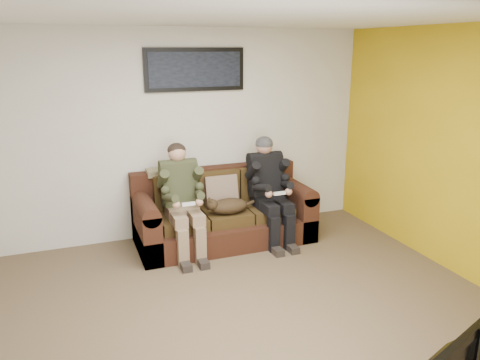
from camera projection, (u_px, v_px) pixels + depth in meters
name	position (u px, v px, depth m)	size (l,w,h in m)	color
floor	(243.00, 321.00, 4.19)	(5.00, 5.00, 0.00)	brown
ceiling	(243.00, 14.00, 3.48)	(5.00, 5.00, 0.00)	silver
wall_back	(178.00, 135.00, 5.86)	(5.00, 5.00, 0.00)	beige
wall_front	(452.00, 331.00, 1.81)	(5.00, 5.00, 0.00)	beige
wall_right	(475.00, 157.00, 4.69)	(4.50, 4.50, 0.00)	beige
accent_wall_right	(474.00, 157.00, 4.69)	(4.50, 4.50, 0.00)	gold
sofa	(222.00, 214.00, 5.89)	(2.16, 0.93, 0.88)	#361A10
throw_pillow	(221.00, 191.00, 5.85)	(0.41, 0.12, 0.39)	#7D6452
throw_blanket	(165.00, 172.00, 5.76)	(0.44, 0.22, 0.08)	tan
person_left	(182.00, 194.00, 5.43)	(0.51, 0.87, 1.29)	#856D53
person_right	(269.00, 184.00, 5.81)	(0.51, 0.86, 1.30)	black
cat	(227.00, 206.00, 5.59)	(0.66, 0.26, 0.24)	#3F2C18
framed_poster	(195.00, 70.00, 5.69)	(1.25, 0.05, 0.52)	black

